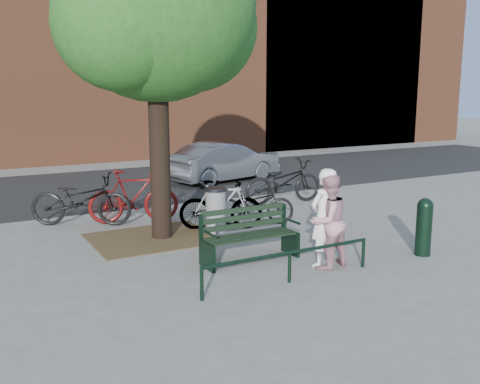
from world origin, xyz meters
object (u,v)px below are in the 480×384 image
bicycle_c (254,204)px  person_right (327,221)px  litter_bin (216,210)px  bollard (424,225)px  person_left (324,218)px  parked_car (224,162)px  park_bench (248,234)px

bicycle_c → person_right: bearing=-163.8°
person_right → litter_bin: (-0.63, 2.91, -0.31)m
person_right → bollard: size_ratio=1.52×
person_left → parked_car: size_ratio=0.43×
bollard → bicycle_c: bollard is taller
litter_bin → bollard: bearing=-51.3°
park_bench → bicycle_c: park_bench is taller
park_bench → bollard: size_ratio=1.66×
bicycle_c → park_bench: bearing=171.4°
litter_bin → park_bench: bearing=-99.6°
person_right → bollard: (1.95, -0.31, -0.23)m
litter_bin → bicycle_c: 1.11m
parked_car → litter_bin: bearing=137.5°
park_bench → parked_car: (3.43, 7.50, 0.17)m
litter_bin → person_left: bearing=-77.5°
parked_car → bollard: bearing=163.2°
person_left → bollard: person_left is taller
litter_bin → parked_car: bearing=60.9°
person_right → bicycle_c: 3.20m
park_bench → litter_bin: 1.95m
park_bench → person_left: 1.35m
litter_bin → parked_car: size_ratio=0.24×
person_left → person_right: 0.10m
bicycle_c → person_left: bearing=-164.0°
bicycle_c → parked_car: (2.03, 5.34, 0.18)m
person_left → litter_bin: 2.90m
litter_bin → bicycle_c: (1.08, 0.24, -0.02)m
bollard → litter_bin: (-2.58, 3.21, -0.08)m
park_bench → bicycle_c: 2.58m
park_bench → bicycle_c: (1.40, 2.16, -0.02)m
person_right → litter_bin: bearing=-87.6°
person_left → litter_bin: bearing=-89.9°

